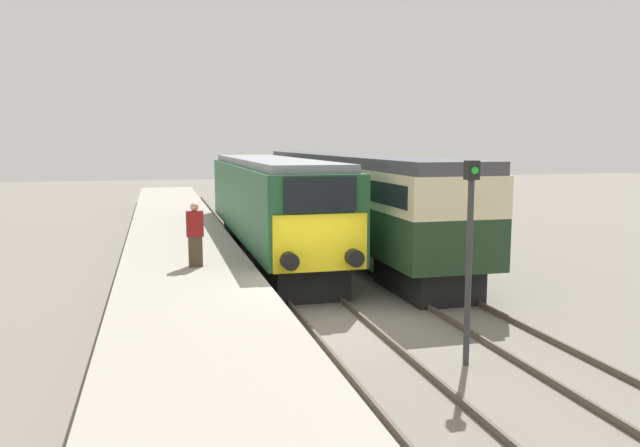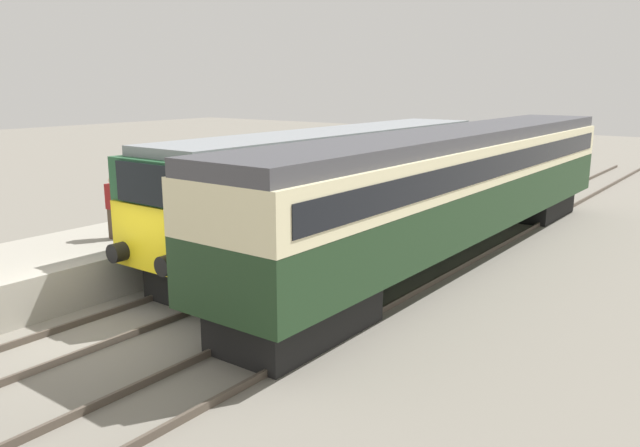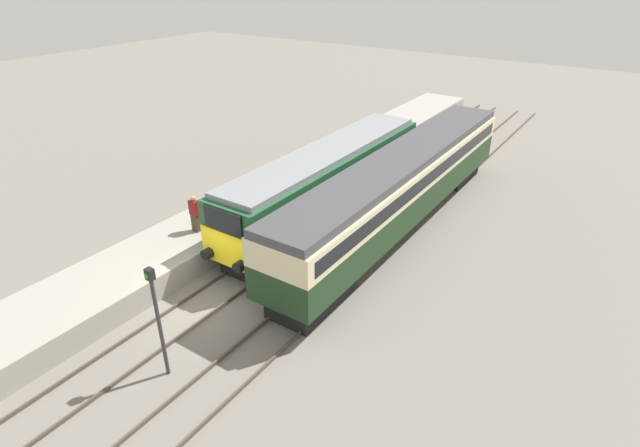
{
  "view_description": "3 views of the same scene",
  "coord_description": "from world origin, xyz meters",
  "px_view_note": "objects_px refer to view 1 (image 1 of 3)",
  "views": [
    {
      "loc": [
        -4.01,
        -13.7,
        4.3
      ],
      "look_at": [
        0.0,
        1.55,
        2.24
      ],
      "focal_mm": 35.0,
      "sensor_mm": 36.0,
      "label": 1
    },
    {
      "loc": [
        11.01,
        -6.87,
        5.11
      ],
      "look_at": [
        1.7,
        5.55,
        1.6
      ],
      "focal_mm": 35.0,
      "sensor_mm": 36.0,
      "label": 2
    },
    {
      "loc": [
        12.34,
        -10.28,
        11.68
      ],
      "look_at": [
        1.7,
        5.55,
        1.6
      ],
      "focal_mm": 28.0,
      "sensor_mm": 36.0,
      "label": 3
    }
  ],
  "objects_px": {
    "person_on_platform": "(195,235)",
    "passenger_carriage": "(349,192)",
    "locomotive": "(270,203)",
    "signal_post": "(470,246)"
  },
  "relations": [
    {
      "from": "passenger_carriage",
      "to": "signal_post",
      "type": "xyz_separation_m",
      "value": [
        -1.7,
        -13.14,
        0.02
      ]
    },
    {
      "from": "locomotive",
      "to": "passenger_carriage",
      "type": "bearing_deg",
      "value": 20.65
    },
    {
      "from": "locomotive",
      "to": "passenger_carriage",
      "type": "xyz_separation_m",
      "value": [
        3.4,
        1.28,
        0.24
      ]
    },
    {
      "from": "locomotive",
      "to": "signal_post",
      "type": "xyz_separation_m",
      "value": [
        1.7,
        -11.86,
        0.26
      ]
    },
    {
      "from": "person_on_platform",
      "to": "passenger_carriage",
      "type": "bearing_deg",
      "value": 47.94
    },
    {
      "from": "locomotive",
      "to": "passenger_carriage",
      "type": "distance_m",
      "value": 3.64
    },
    {
      "from": "passenger_carriage",
      "to": "person_on_platform",
      "type": "height_order",
      "value": "passenger_carriage"
    },
    {
      "from": "locomotive",
      "to": "passenger_carriage",
      "type": "relative_size",
      "value": 0.77
    },
    {
      "from": "locomotive",
      "to": "person_on_platform",
      "type": "relative_size",
      "value": 8.75
    },
    {
      "from": "locomotive",
      "to": "person_on_platform",
      "type": "xyz_separation_m",
      "value": [
        -3.07,
        -5.89,
        -0.22
      ]
    }
  ]
}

